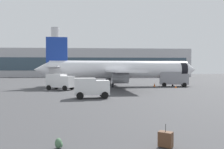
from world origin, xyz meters
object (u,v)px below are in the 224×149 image
fuel_truck (173,78)px  safety_cone_mid (154,85)px  service_truck (60,81)px  rolling_suitcase (166,139)px  airplane_at_gate (119,70)px  cargo_van (91,87)px  safety_cone_near (176,86)px  traveller_backpack (59,143)px

fuel_truck → safety_cone_mid: fuel_truck is taller
service_truck → safety_cone_mid: bearing=20.6°
fuel_truck → rolling_suitcase: (-13.33, -38.89, -1.38)m
fuel_truck → safety_cone_mid: (-4.20, -0.03, -1.36)m
airplane_at_gate → cargo_van: bearing=-105.1°
safety_cone_near → traveller_backpack: bearing=-116.7°
safety_cone_near → fuel_truck: bearing=78.6°
fuel_truck → traveller_backpack: fuel_truck is taller
cargo_van → traveller_backpack: size_ratio=9.61×
airplane_at_gate → safety_cone_mid: size_ratio=43.21×
safety_cone_mid → rolling_suitcase: (-9.14, -38.86, -0.02)m
cargo_van → safety_cone_near: bearing=44.1°
safety_cone_near → traveller_backpack: 39.08m
rolling_suitcase → cargo_van: bearing=101.9°
airplane_at_gate → safety_cone_near: size_ratio=59.34×
airplane_at_gate → safety_cone_near: 12.38m
service_truck → safety_cone_near: size_ratio=8.76×
service_truck → rolling_suitcase: bearing=-72.4°
safety_cone_mid → traveller_backpack: safety_cone_mid is taller
airplane_at_gate → service_truck: bearing=-145.9°
safety_cone_mid → traveller_backpack: size_ratio=1.72×
airplane_at_gate → safety_cone_mid: 8.34m
airplane_at_gate → safety_cone_mid: bearing=-4.5°
cargo_van → safety_cone_near: cargo_van is taller
safety_cone_near → rolling_suitcase: bearing=-109.7°
fuel_truck → cargo_van: fuel_truck is taller
service_truck → rolling_suitcase: 33.24m
fuel_truck → rolling_suitcase: fuel_truck is taller
cargo_van → safety_cone_mid: cargo_van is taller
service_truck → safety_cone_mid: (19.15, 7.19, -1.20)m
service_truck → fuel_truck: size_ratio=0.83×
rolling_suitcase → traveller_backpack: 4.99m
service_truck → cargo_van: 13.99m
service_truck → fuel_truck: fuel_truck is taller
airplane_at_gate → cargo_van: (-5.50, -20.42, -2.21)m
service_truck → airplane_at_gate: bearing=34.1°
fuel_truck → safety_cone_mid: 4.41m
airplane_at_gate → traveller_backpack: 39.95m
airplane_at_gate → rolling_suitcase: 39.62m
cargo_van → traveller_backpack: (-0.97, -18.85, -1.22)m
airplane_at_gate → safety_cone_near: (11.09, -4.36, -3.36)m
fuel_truck → cargo_van: size_ratio=1.38×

